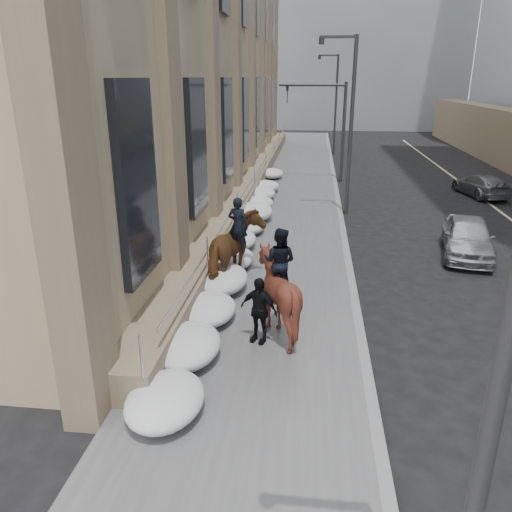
{
  "coord_description": "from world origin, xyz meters",
  "views": [
    {
      "loc": [
        1.27,
        -9.82,
        6.27
      ],
      "look_at": [
        -0.19,
        2.79,
        1.7
      ],
      "focal_mm": 35.0,
      "sensor_mm": 36.0,
      "label": 1
    }
  ],
  "objects_px": {
    "mounted_horse_left": "(235,250)",
    "car_grey": "(481,185)",
    "pedestrian": "(259,310)",
    "car_silver": "(468,237)",
    "mounted_horse_right": "(277,290)"
  },
  "relations": [
    {
      "from": "pedestrian",
      "to": "car_silver",
      "type": "bearing_deg",
      "value": 69.6
    },
    {
      "from": "car_silver",
      "to": "pedestrian",
      "type": "bearing_deg",
      "value": -121.94
    },
    {
      "from": "mounted_horse_left",
      "to": "car_grey",
      "type": "xyz_separation_m",
      "value": [
        11.54,
        14.29,
        -0.67
      ]
    },
    {
      "from": "pedestrian",
      "to": "car_silver",
      "type": "relative_size",
      "value": 0.4
    },
    {
      "from": "pedestrian",
      "to": "mounted_horse_left",
      "type": "bearing_deg",
      "value": 130.16
    },
    {
      "from": "mounted_horse_right",
      "to": "car_grey",
      "type": "xyz_separation_m",
      "value": [
        10.03,
        17.23,
        -0.67
      ]
    },
    {
      "from": "car_silver",
      "to": "mounted_horse_right",
      "type": "bearing_deg",
      "value": -122.24
    },
    {
      "from": "mounted_horse_right",
      "to": "pedestrian",
      "type": "height_order",
      "value": "mounted_horse_right"
    },
    {
      "from": "mounted_horse_left",
      "to": "pedestrian",
      "type": "xyz_separation_m",
      "value": [
        1.1,
        -3.46,
        -0.32
      ]
    },
    {
      "from": "mounted_horse_left",
      "to": "car_grey",
      "type": "height_order",
      "value": "mounted_horse_left"
    },
    {
      "from": "pedestrian",
      "to": "car_silver",
      "type": "xyz_separation_m",
      "value": [
        6.93,
        7.45,
        -0.24
      ]
    },
    {
      "from": "mounted_horse_left",
      "to": "car_grey",
      "type": "distance_m",
      "value": 18.38
    },
    {
      "from": "mounted_horse_left",
      "to": "pedestrian",
      "type": "bearing_deg",
      "value": 120.08
    },
    {
      "from": "mounted_horse_right",
      "to": "car_silver",
      "type": "height_order",
      "value": "mounted_horse_right"
    },
    {
      "from": "pedestrian",
      "to": "mounted_horse_right",
      "type": "bearing_deg",
      "value": 73.88
    }
  ]
}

